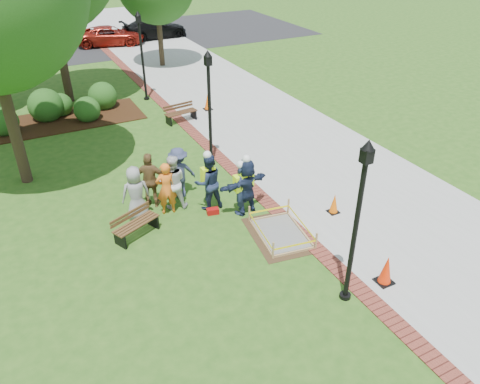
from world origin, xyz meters
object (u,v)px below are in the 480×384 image
bench_near (137,229)px  hivis_worker_c (208,181)px  lamp_near (358,214)px  wet_concrete_pad (281,228)px  hivis_worker_b (241,188)px  hivis_worker_a (246,185)px  cone_front (386,270)px

bench_near → hivis_worker_c: size_ratio=0.75×
lamp_near → hivis_worker_c: (-1.30, 5.28, -1.49)m
wet_concrete_pad → hivis_worker_b: 1.82m
lamp_near → hivis_worker_b: size_ratio=2.33×
bench_near → hivis_worker_a: hivis_worker_a is taller
lamp_near → hivis_worker_b: (-0.54, 4.56, -1.57)m
wet_concrete_pad → hivis_worker_a: hivis_worker_a is taller
hivis_worker_b → hivis_worker_c: hivis_worker_c is taller
cone_front → hivis_worker_a: size_ratio=0.42×
bench_near → lamp_near: 6.55m
lamp_near → hivis_worker_c: size_ratio=2.12×
bench_near → wet_concrete_pad: bearing=-26.4°
cone_front → lamp_near: lamp_near is taller
bench_near → hivis_worker_a: size_ratio=0.75×
bench_near → cone_front: bearing=-44.0°
wet_concrete_pad → hivis_worker_b: (-0.51, 1.61, 0.67)m
hivis_worker_b → hivis_worker_c: bearing=136.7°
hivis_worker_a → hivis_worker_b: hivis_worker_a is taller
wet_concrete_pad → hivis_worker_a: bearing=102.2°
bench_near → hivis_worker_a: (3.44, -0.31, 0.74)m
cone_front → hivis_worker_a: hivis_worker_a is taller
wet_concrete_pad → hivis_worker_b: size_ratio=1.38×
hivis_worker_a → hivis_worker_b: 0.19m
hivis_worker_b → lamp_near: bearing=-83.2°
cone_front → lamp_near: bearing=178.6°
wet_concrete_pad → hivis_worker_a: 1.77m
lamp_near → hivis_worker_b: bearing=96.8°
hivis_worker_b → bench_near: bearing=175.3°
cone_front → hivis_worker_c: bearing=115.4°
wet_concrete_pad → cone_front: size_ratio=3.02×
wet_concrete_pad → lamp_near: size_ratio=0.59×
lamp_near → wet_concrete_pad: bearing=90.7°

